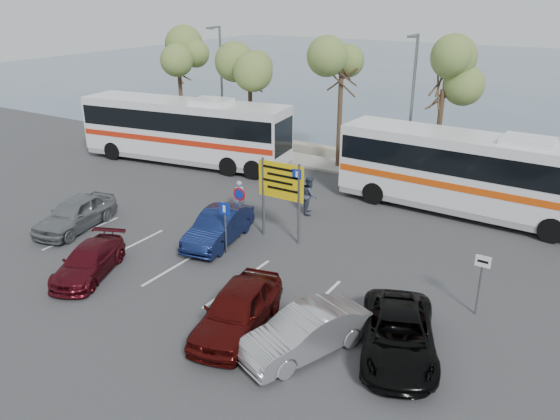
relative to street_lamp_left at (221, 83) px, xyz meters
The scene contains 25 objects.
ground 17.43m from the street_lamp_left, 53.51° to the right, with size 120.00×120.00×0.00m, color #353538.
kerb_strip 10.99m from the street_lamp_left, ahead, with size 44.00×2.40×0.15m, color #9C988E.
seawall 11.16m from the street_lamp_left, 13.93° to the left, with size 48.00×0.80×0.60m, color gray.
sea 47.77m from the street_lamp_left, 77.86° to the left, with size 140.00×140.00×0.00m, color #465E71.
tree_far_left 4.38m from the street_lamp_left, behind, with size 3.20×3.20×7.60m.
tree_left 2.49m from the street_lamp_left, 13.51° to the left, with size 3.20×3.20×7.20m.
tree_mid 8.76m from the street_lamp_left, ahead, with size 3.20×3.20×8.00m.
tree_right 14.59m from the street_lamp_left, ahead, with size 3.20×3.20×7.40m.
street_lamp_left is the anchor object (origin of this frame).
street_lamp_right 13.00m from the street_lamp_left, ahead, with size 0.45×1.15×8.01m.
direction_sign 15.24m from the street_lamp_left, 43.17° to the right, with size 2.20×0.12×3.60m.
sign_no_stop 14.88m from the street_lamp_left, 49.83° to the right, with size 0.60×0.08×2.35m.
sign_parking 16.37m from the street_lamp_left, 52.40° to the right, with size 0.50×0.07×2.25m.
sign_taxi 23.38m from the street_lamp_left, 31.27° to the right, with size 0.50×0.07×2.20m.
lane_markings 17.62m from the street_lamp_left, 58.61° to the right, with size 12.02×4.20×0.01m, color silver, non-canonical shape.
coach_bus_left 4.46m from the street_lamp_left, 93.39° to the right, with size 13.76×4.81×4.20m.
coach_bus_right 17.96m from the street_lamp_left, ahead, with size 13.41×3.38×4.15m.
car_silver_a 15.00m from the street_lamp_left, 80.46° to the right, with size 1.76×4.37×1.49m, color slate.
car_blue 15.44m from the street_lamp_left, 53.54° to the right, with size 1.51×4.33×1.43m, color #0E1944.
car_maroon 18.65m from the street_lamp_left, 69.15° to the right, with size 1.63×4.01×1.16m, color #4C0C15.
car_red 22.06m from the street_lamp_left, 51.58° to the right, with size 1.81×4.50×1.53m, color #440B09.
suv_black 24.30m from the street_lamp_left, 40.24° to the right, with size 2.16×4.67×1.30m, color black.
car_silver_b 23.53m from the street_lamp_left, 46.74° to the right, with size 1.47×4.23×1.39m, color #95959A.
pedestrian_near 11.96m from the street_lamp_left, 48.76° to the right, with size 0.57×0.37×1.55m, color #92A5D4.
pedestrian_far 13.24m from the street_lamp_left, 33.46° to the right, with size 0.93×0.72×1.91m, color #363E51.
Camera 1 is at (12.49, -15.49, 10.16)m, focal length 35.00 mm.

